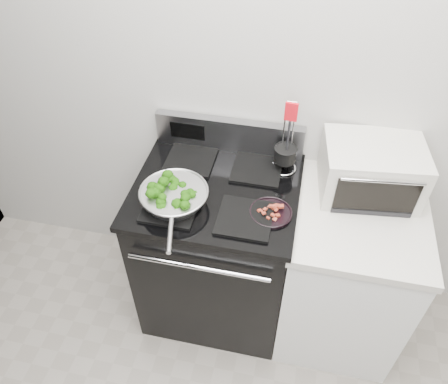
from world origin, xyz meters
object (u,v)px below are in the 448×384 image
(skillet, at_px, (174,196))
(toaster_oven, at_px, (371,170))
(bacon_plate, at_px, (271,211))
(gas_range, at_px, (217,248))
(utensil_holder, at_px, (285,158))

(skillet, relative_size, toaster_oven, 1.02)
(bacon_plate, relative_size, toaster_oven, 0.40)
(skillet, distance_m, bacon_plate, 0.44)
(toaster_oven, bearing_deg, gas_range, -173.21)
(bacon_plate, distance_m, toaster_oven, 0.51)
(gas_range, height_order, toaster_oven, toaster_oven)
(gas_range, relative_size, utensil_holder, 2.90)
(bacon_plate, distance_m, utensil_holder, 0.32)
(utensil_holder, distance_m, toaster_oven, 0.40)
(gas_range, bearing_deg, toaster_oven, 13.41)
(gas_range, distance_m, skillet, 0.56)
(skillet, xyz_separation_m, bacon_plate, (0.44, 0.03, -0.03))
(skillet, bearing_deg, bacon_plate, -9.28)
(gas_range, relative_size, skillet, 2.29)
(gas_range, height_order, bacon_plate, gas_range)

